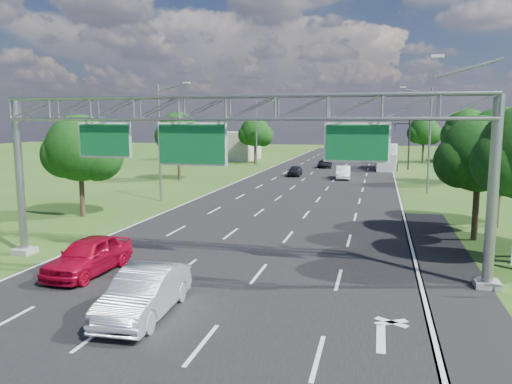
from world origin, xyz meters
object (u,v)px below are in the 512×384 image
(traffic_signal, at_px, (384,134))
(silver_sedan, at_px, (144,293))
(sign_gantry, at_px, (230,121))
(box_truck, at_px, (387,157))
(red_coupe, at_px, (88,256))

(traffic_signal, distance_m, silver_sedan, 59.98)
(traffic_signal, bearing_deg, silver_sedan, -98.15)
(sign_gantry, height_order, traffic_signal, sign_gantry)
(sign_gantry, xyz_separation_m, box_truck, (7.67, 53.16, -5.18))
(traffic_signal, height_order, box_truck, traffic_signal)
(sign_gantry, bearing_deg, box_truck, 81.79)
(sign_gantry, height_order, red_coupe, sign_gantry)
(red_coupe, bearing_deg, sign_gantry, 23.78)
(sign_gantry, distance_m, red_coupe, 8.86)
(traffic_signal, xyz_separation_m, silver_sedan, (-8.48, -59.22, -4.32))
(traffic_signal, bearing_deg, red_coupe, -103.44)
(traffic_signal, height_order, silver_sedan, traffic_signal)
(silver_sedan, relative_size, box_truck, 0.54)
(traffic_signal, bearing_deg, box_truck, 16.48)
(sign_gantry, relative_size, box_truck, 2.46)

